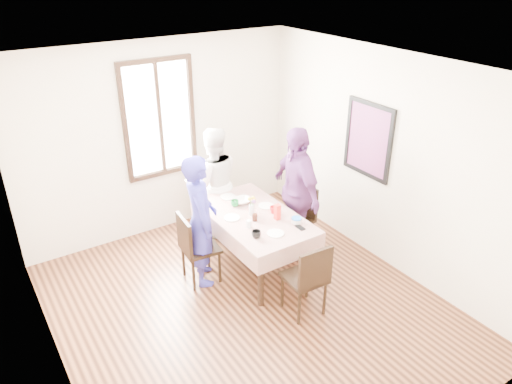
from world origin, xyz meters
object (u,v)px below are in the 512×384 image
chair_left (200,248)px  person_left (200,221)px  person_right (295,192)px  chair_near (304,277)px  chair_right (295,220)px  person_far (214,183)px  chair_far (215,205)px  dining_table (254,242)px

chair_left → person_left: bearing=94.9°
person_right → chair_near: bearing=-23.7°
chair_right → person_far: 1.22m
person_far → person_right: (0.66, -0.95, 0.08)m
person_left → person_right: size_ratio=0.94×
chair_left → chair_near: (0.68, -1.16, 0.00)m
chair_far → chair_near: (0.00, -2.04, 0.00)m
chair_left → chair_right: size_ratio=1.00×
chair_right → chair_near: bearing=138.1°
person_left → person_far: person_left is taller
chair_right → person_left: 1.40m
chair_far → person_left: 1.16m
chair_left → dining_table: bearing=83.4°
chair_left → chair_near: same height
chair_left → person_left: size_ratio=0.55×
chair_left → person_far: person_far is taller
dining_table → chair_left: (-0.68, 0.14, 0.08)m
chair_left → chair_near: 1.34m
chair_left → person_right: (1.35, -0.09, 0.42)m
dining_table → person_right: (0.66, 0.05, 0.50)m
dining_table → person_right: 0.84m
dining_table → chair_far: chair_far is taller
person_far → chair_near: bearing=105.8°
chair_right → person_left: size_ratio=0.55×
chair_far → person_far: bearing=99.0°
chair_left → person_left: person_left is taller
chair_far → chair_near: size_ratio=1.00×
person_left → chair_right: bearing=-75.2°
dining_table → person_left: bearing=168.2°
dining_table → chair_near: size_ratio=1.63×
person_far → person_right: person_right is taller
dining_table → chair_right: chair_right is taller
chair_right → person_left: person_left is taller
chair_right → chair_far: (-0.68, 0.97, 0.00)m
chair_right → person_far: (-0.68, 0.95, 0.34)m
chair_far → person_far: 0.34m
dining_table → chair_near: (0.00, -1.02, 0.08)m
chair_left → person_right: person_right is taller
chair_near → chair_right: bearing=61.0°
chair_right → chair_near: same height
chair_left → person_right: 1.41m
chair_near → person_left: bearing=123.5°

